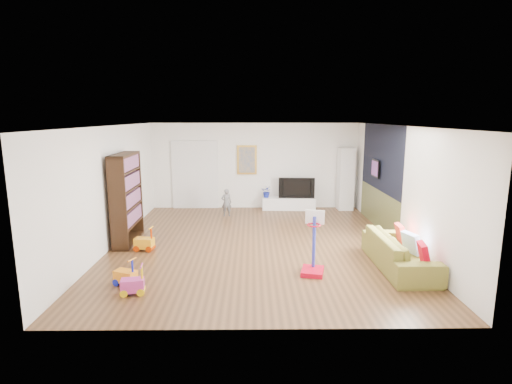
{
  "coord_description": "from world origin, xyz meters",
  "views": [
    {
      "loc": [
        -0.1,
        -8.82,
        2.91
      ],
      "look_at": [
        0.0,
        0.4,
        1.15
      ],
      "focal_mm": 28.0,
      "sensor_mm": 36.0,
      "label": 1
    }
  ],
  "objects_px": {
    "media_console": "(289,204)",
    "sofa": "(399,252)",
    "basketball_hoop": "(313,243)",
    "bookshelf": "(126,198)"
  },
  "relations": [
    {
      "from": "media_console",
      "to": "sofa",
      "type": "xyz_separation_m",
      "value": [
        1.7,
        -4.93,
        0.13
      ]
    },
    {
      "from": "sofa",
      "to": "basketball_hoop",
      "type": "xyz_separation_m",
      "value": [
        -1.73,
        -0.29,
        0.28
      ]
    },
    {
      "from": "media_console",
      "to": "bookshelf",
      "type": "xyz_separation_m",
      "value": [
        -4.06,
        -3.24,
        0.85
      ]
    },
    {
      "from": "sofa",
      "to": "basketball_hoop",
      "type": "bearing_deg",
      "value": 99.31
    },
    {
      "from": "media_console",
      "to": "sofa",
      "type": "bearing_deg",
      "value": -68.62
    },
    {
      "from": "media_console",
      "to": "sofa",
      "type": "height_order",
      "value": "sofa"
    },
    {
      "from": "media_console",
      "to": "bookshelf",
      "type": "distance_m",
      "value": 5.27
    },
    {
      "from": "bookshelf",
      "to": "basketball_hoop",
      "type": "relative_size",
      "value": 1.74
    },
    {
      "from": "media_console",
      "to": "bookshelf",
      "type": "relative_size",
      "value": 0.8
    },
    {
      "from": "sofa",
      "to": "bookshelf",
      "type": "bearing_deg",
      "value": 73.29
    }
  ]
}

